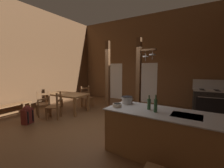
{
  "coord_description": "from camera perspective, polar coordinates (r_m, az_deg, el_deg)",
  "views": [
    {
      "loc": [
        2.63,
        -3.63,
        1.8
      ],
      "look_at": [
        -0.01,
        0.75,
        1.24
      ],
      "focal_mm": 23.5,
      "sensor_mm": 36.0,
      "label": 1
    }
  ],
  "objects": [
    {
      "name": "bench_along_left_wall",
      "position": [
        6.64,
        -35.5,
        -7.87
      ],
      "size": [
        0.42,
        1.62,
        0.44
      ],
      "color": "olive",
      "rests_on": "ground_plane"
    },
    {
      "name": "support_post_center",
      "position": [
        5.68,
        -1.63,
        2.32
      ],
      "size": [
        0.14,
        0.14,
        2.81
      ],
      "color": "brown",
      "rests_on": "ground_plane"
    },
    {
      "name": "stove_range",
      "position": [
        7.02,
        33.45,
        -5.59
      ],
      "size": [
        1.21,
        0.91,
        1.32
      ],
      "color": "#262626",
      "rests_on": "ground_plane"
    },
    {
      "name": "glazed_door_back_left",
      "position": [
        8.65,
        0.98,
        1.15
      ],
      "size": [
        1.0,
        0.01,
        2.05
      ],
      "primitive_type": "cube",
      "color": "white",
      "rests_on": "ground_plane"
    },
    {
      "name": "mixing_bowl_on_counter",
      "position": [
        3.31,
        2.0,
        -8.21
      ],
      "size": [
        0.2,
        0.2,
        0.07
      ],
      "color": "silver",
      "rests_on": "kitchen_island"
    },
    {
      "name": "ladderback_chair_near_window",
      "position": [
        6.15,
        -25.22,
        -6.99
      ],
      "size": [
        0.58,
        0.58,
        0.95
      ],
      "color": "brown",
      "rests_on": "ground_plane"
    },
    {
      "name": "ladderback_chair_by_post",
      "position": [
        5.63,
        -21.25,
        -8.0
      ],
      "size": [
        0.61,
        0.61,
        0.95
      ],
      "color": "brown",
      "rests_on": "ground_plane"
    },
    {
      "name": "bottle_short_on_counter",
      "position": [
        3.02,
        16.6,
        -7.94
      ],
      "size": [
        0.07,
        0.07,
        0.34
      ],
      "color": "#2D5638",
      "rests_on": "kitchen_island"
    },
    {
      "name": "kitchen_island",
      "position": [
        3.29,
        18.01,
        -17.93
      ],
      "size": [
        2.19,
        1.04,
        0.94
      ],
      "color": "olive",
      "rests_on": "ground_plane"
    },
    {
      "name": "wall_back",
      "position": [
        7.99,
        11.92,
        9.26
      ],
      "size": [
        8.28,
        0.14,
        4.46
      ],
      "primitive_type": "cube",
      "color": "brown",
      "rests_on": "ground_plane"
    },
    {
      "name": "support_post_with_pot_rack",
      "position": [
        5.13,
        10.62,
        2.81
      ],
      "size": [
        0.66,
        0.23,
        2.81
      ],
      "color": "brown",
      "rests_on": "ground_plane"
    },
    {
      "name": "ground_plane",
      "position": [
        4.85,
        -4.68,
        -16.16
      ],
      "size": [
        8.28,
        8.47,
        0.1
      ],
      "primitive_type": "cube",
      "color": "brown"
    },
    {
      "name": "backpack",
      "position": [
        5.56,
        -30.08,
        -10.09
      ],
      "size": [
        0.35,
        0.37,
        0.6
      ],
      "color": "maroon",
      "rests_on": "ground_plane"
    },
    {
      "name": "dining_table",
      "position": [
        6.39,
        -17.07,
        -4.35
      ],
      "size": [
        1.73,
        0.95,
        0.74
      ],
      "color": "olive",
      "rests_on": "ground_plane"
    },
    {
      "name": "stockpot_on_counter",
      "position": [
        3.6,
        5.88,
        -6.2
      ],
      "size": [
        0.33,
        0.26,
        0.17
      ],
      "color": "#B7BABF",
      "rests_on": "kitchen_island"
    },
    {
      "name": "bottle_tall_on_counter",
      "position": [
        3.18,
        14.19,
        -7.49
      ],
      "size": [
        0.07,
        0.07,
        0.3
      ],
      "color": "#2D5638",
      "rests_on": "kitchen_island"
    },
    {
      "name": "glazed_panel_back_right",
      "position": [
        7.83,
        14.13,
        0.42
      ],
      "size": [
        0.84,
        0.01,
        2.05
      ],
      "primitive_type": "cube",
      "color": "white",
      "rests_on": "ground_plane"
    },
    {
      "name": "wall_left",
      "position": [
        7.4,
        -29.9,
        8.81
      ],
      "size": [
        0.14,
        8.47,
        4.46
      ],
      "primitive_type": "cube",
      "color": "brown",
      "rests_on": "ground_plane"
    },
    {
      "name": "ladderback_chair_at_table_end",
      "position": [
        6.93,
        -9.85,
        -5.03
      ],
      "size": [
        0.57,
        0.57,
        0.95
      ],
      "color": "brown",
      "rests_on": "ground_plane"
    }
  ]
}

